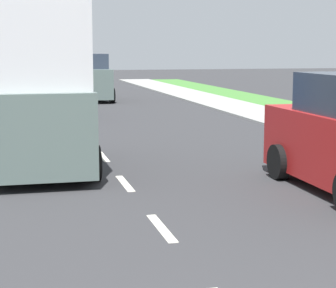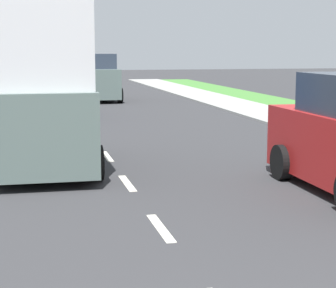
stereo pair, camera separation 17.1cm
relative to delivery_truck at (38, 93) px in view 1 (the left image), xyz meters
name	(u,v)px [view 1 (the left image)]	position (x,y,z in m)	size (l,w,h in m)	color
ground_plane	(69,115)	(1.49, 10.67, -1.61)	(96.00, 96.00, 0.00)	#333335
lane_center_line	(61,105)	(1.49, 14.87, -1.60)	(0.14, 46.40, 0.01)	silver
delivery_truck	(38,93)	(0.00, 0.00, 0.00)	(2.16, 4.60, 3.54)	slate
car_oncoming_second	(26,89)	(-0.06, 10.08, -0.56)	(1.93, 3.95, 2.27)	#1E4799
car_outgoing_far	(90,79)	(3.04, 16.89, -0.57)	(1.96, 3.86, 2.25)	slate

